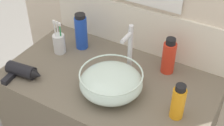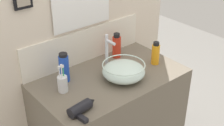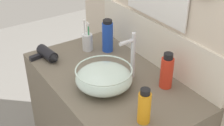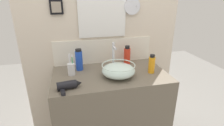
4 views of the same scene
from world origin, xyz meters
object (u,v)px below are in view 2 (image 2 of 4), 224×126
object	(u,v)px
faucet	(107,50)
hair_drier	(82,108)
lotion_bottle	(117,46)
spray_bottle	(156,54)
soap_dispenser	(64,68)
glass_bowl_sink	(124,71)
toothbrush_cup	(63,84)

from	to	relation	value
faucet	hair_drier	world-z (taller)	faucet
hair_drier	lotion_bottle	world-z (taller)	lotion_bottle
hair_drier	lotion_bottle	distance (m)	0.71
spray_bottle	lotion_bottle	xyz separation A→B (m)	(-0.15, 0.26, 0.01)
soap_dispenser	lotion_bottle	world-z (taller)	soap_dispenser
glass_bowl_sink	faucet	bearing A→B (deg)	90.00
faucet	hair_drier	xyz separation A→B (m)	(-0.42, -0.29, -0.11)
glass_bowl_sink	lotion_bottle	distance (m)	0.32
faucet	toothbrush_cup	distance (m)	0.41
soap_dispenser	faucet	bearing A→B (deg)	-10.01
hair_drier	soap_dispenser	world-z (taller)	soap_dispenser
soap_dispenser	toothbrush_cup	bearing A→B (deg)	-127.71
faucet	hair_drier	bearing A→B (deg)	-145.24
glass_bowl_sink	lotion_bottle	xyz separation A→B (m)	(0.17, 0.27, 0.03)
spray_bottle	soap_dispenser	bearing A→B (deg)	160.79
faucet	soap_dispenser	bearing A→B (deg)	169.99
spray_bottle	lotion_bottle	size ratio (longest dim) A/B	0.89
glass_bowl_sink	spray_bottle	xyz separation A→B (m)	(0.31, 0.01, 0.02)
faucet	lotion_bottle	xyz separation A→B (m)	(0.17, 0.10, -0.06)
glass_bowl_sink	lotion_bottle	world-z (taller)	lotion_bottle
spray_bottle	hair_drier	bearing A→B (deg)	-169.98
glass_bowl_sink	soap_dispenser	distance (m)	0.39
glass_bowl_sink	spray_bottle	world-z (taller)	spray_bottle
lotion_bottle	soap_dispenser	bearing A→B (deg)	-175.29
hair_drier	faucet	bearing A→B (deg)	34.76
faucet	soap_dispenser	size ratio (longest dim) A/B	1.28
soap_dispenser	spray_bottle	bearing A→B (deg)	-19.21
glass_bowl_sink	hair_drier	xyz separation A→B (m)	(-0.42, -0.12, -0.03)
glass_bowl_sink	hair_drier	size ratio (longest dim) A/B	1.50
faucet	toothbrush_cup	xyz separation A→B (m)	(-0.39, -0.04, -0.09)
hair_drier	lotion_bottle	bearing A→B (deg)	33.49
glass_bowl_sink	toothbrush_cup	distance (m)	0.41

